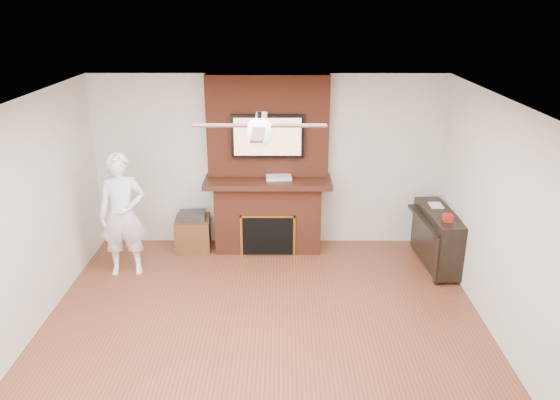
{
  "coord_description": "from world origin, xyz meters",
  "views": [
    {
      "loc": [
        0.21,
        -4.82,
        3.44
      ],
      "look_at": [
        0.18,
        0.9,
        1.34
      ],
      "focal_mm": 35.0,
      "sensor_mm": 36.0,
      "label": 1
    }
  ],
  "objects_px": {
    "fireplace": "(268,183)",
    "side_table": "(193,232)",
    "piano": "(437,237)",
    "person": "(123,215)"
  },
  "relations": [
    {
      "from": "fireplace",
      "to": "person",
      "type": "bearing_deg",
      "value": -156.23
    },
    {
      "from": "fireplace",
      "to": "side_table",
      "type": "xyz_separation_m",
      "value": [
        -1.1,
        -0.07,
        -0.74
      ]
    },
    {
      "from": "fireplace",
      "to": "side_table",
      "type": "height_order",
      "value": "fireplace"
    },
    {
      "from": "person",
      "to": "piano",
      "type": "distance_m",
      "value": 4.2
    },
    {
      "from": "person",
      "to": "side_table",
      "type": "bearing_deg",
      "value": 36.04
    },
    {
      "from": "fireplace",
      "to": "piano",
      "type": "distance_m",
      "value": 2.45
    },
    {
      "from": "fireplace",
      "to": "side_table",
      "type": "relative_size",
      "value": 4.43
    },
    {
      "from": "piano",
      "to": "person",
      "type": "bearing_deg",
      "value": 179.22
    },
    {
      "from": "person",
      "to": "piano",
      "type": "xyz_separation_m",
      "value": [
        4.17,
        0.23,
        -0.41
      ]
    },
    {
      "from": "side_table",
      "to": "piano",
      "type": "height_order",
      "value": "piano"
    }
  ]
}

